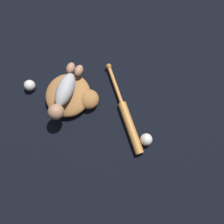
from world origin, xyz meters
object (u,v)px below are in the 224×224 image
object	(u,v)px
baseball_bat	(127,118)
baseball	(146,139)
baseball_glove	(72,96)
baby_figure	(64,93)
baseball_spare	(30,85)

from	to	relation	value
baseball_bat	baseball	xyz separation A→B (m)	(0.07, 0.16, 0.01)
baseball_glove	baseball_bat	bearing A→B (deg)	93.64
baseball_glove	baby_figure	world-z (taller)	baby_figure
baby_figure	baseball_spare	xyz separation A→B (m)	(0.03, -0.25, -0.09)
baseball_spare	baseball_bat	bearing A→B (deg)	96.90
baseball_glove	baby_figure	bearing A→B (deg)	-38.98
baseball_glove	baseball	size ratio (longest dim) A/B	5.12
baby_figure	baseball	bearing A→B (deg)	87.62
baseball_bat	baseball_spare	world-z (taller)	baseball_spare
baseball_glove	baseball_spare	world-z (taller)	baseball_glove
baby_figure	baseball_bat	xyz separation A→B (m)	(-0.05, 0.39, -0.10)
baseball_bat	baseball	distance (m)	0.17
baseball_spare	baseball	bearing A→B (deg)	90.59
baseball	baby_figure	bearing A→B (deg)	-92.38
baseball	baseball_bat	bearing A→B (deg)	-114.27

